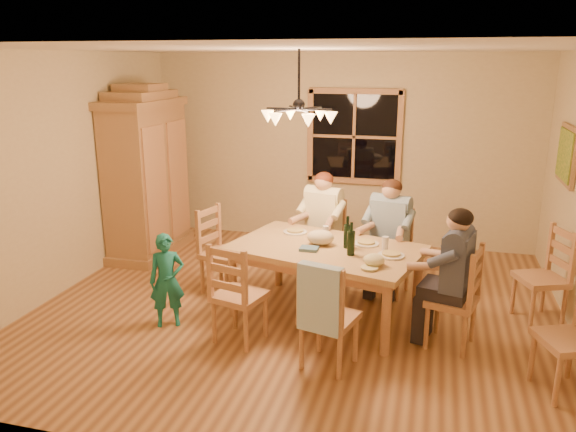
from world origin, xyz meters
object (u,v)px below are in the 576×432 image
(adult_slate_man, at_px, (455,261))
(chair_spare_front, at_px, (566,358))
(armoire, at_px, (147,178))
(chair_far_left, at_px, (322,256))
(chair_near_right, at_px, (329,333))
(chair_end_right, at_px, (451,315))
(child, at_px, (167,280))
(chair_near_left, at_px, (240,311))
(chair_far_right, at_px, (387,268))
(adult_woman, at_px, (323,213))
(chair_end_left, at_px, (223,266))
(wine_bottle_b, at_px, (351,239))
(wine_bottle_a, at_px, (347,232))
(dining_table, at_px, (326,256))
(chair_spare_back, at_px, (539,293))
(adult_plaid_man, at_px, (390,223))
(chandelier, at_px, (299,115))

(adult_slate_man, relative_size, chair_spare_front, 0.88)
(armoire, xyz_separation_m, chair_far_left, (2.50, -0.39, -0.75))
(chair_near_right, bearing_deg, chair_spare_front, 17.08)
(chair_end_right, relative_size, child, 1.03)
(chair_near_left, xyz_separation_m, chair_near_right, (0.91, -0.24, 0.00))
(chair_far_right, distance_m, adult_woman, 0.99)
(chair_end_left, distance_m, wine_bottle_b, 1.74)
(chair_far_right, distance_m, chair_spare_front, 2.28)
(adult_slate_man, height_order, wine_bottle_b, adult_slate_man)
(child, bearing_deg, wine_bottle_a, -6.33)
(chair_near_left, distance_m, adult_woman, 1.85)
(dining_table, relative_size, chair_end_left, 2.12)
(adult_woman, bearing_deg, wine_bottle_a, 129.67)
(dining_table, relative_size, chair_near_left, 2.12)
(chair_far_right, distance_m, chair_near_left, 1.96)
(chair_near_right, distance_m, adult_slate_man, 1.33)
(chair_spare_back, bearing_deg, chair_end_left, 68.94)
(child, bearing_deg, dining_table, -4.40)
(chair_end_left, relative_size, adult_plaid_man, 1.13)
(chair_near_left, height_order, chair_end_right, same)
(chair_end_right, bearing_deg, adult_woman, 63.43)
(chair_near_left, bearing_deg, wine_bottle_a, 55.14)
(chair_near_right, height_order, chair_spare_front, same)
(chair_end_left, height_order, chair_end_right, same)
(armoire, bearing_deg, adult_woman, -8.77)
(chair_spare_front, bearing_deg, adult_woman, 29.63)
(dining_table, height_order, wine_bottle_a, wine_bottle_a)
(chair_end_right, distance_m, adult_woman, 2.05)
(wine_bottle_a, distance_m, chair_spare_front, 2.22)
(chandelier, distance_m, chair_end_left, 2.02)
(adult_slate_man, bearing_deg, chair_near_right, 136.74)
(chair_near_right, xyz_separation_m, chair_end_right, (1.03, 0.65, 0.00))
(chair_end_left, bearing_deg, wine_bottle_a, 92.93)
(adult_slate_man, xyz_separation_m, wine_bottle_b, (-0.98, 0.15, 0.08))
(chair_near_right, bearing_deg, child, -177.03)
(wine_bottle_b, relative_size, chair_spare_back, 0.33)
(chair_near_left, bearing_deg, chair_spare_back, 37.40)
(adult_plaid_man, bearing_deg, wine_bottle_b, 87.46)
(adult_woman, bearing_deg, chair_near_right, 117.90)
(chair_end_left, xyz_separation_m, adult_slate_man, (2.52, -0.66, 0.54))
(adult_woman, relative_size, wine_bottle_b, 2.65)
(chair_far_left, height_order, adult_slate_man, adult_slate_man)
(wine_bottle_a, height_order, chair_spare_front, wine_bottle_a)
(chair_far_left, xyz_separation_m, chair_near_right, (0.46, -1.95, 0.00))
(dining_table, xyz_separation_m, chair_end_right, (1.26, -0.33, -0.36))
(chandelier, relative_size, chair_end_left, 0.78)
(adult_plaid_man, height_order, chair_spare_front, adult_plaid_man)
(dining_table, bearing_deg, chair_far_right, 53.00)
(chair_far_left, bearing_deg, chair_end_left, 46.74)
(dining_table, relative_size, wine_bottle_a, 6.37)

